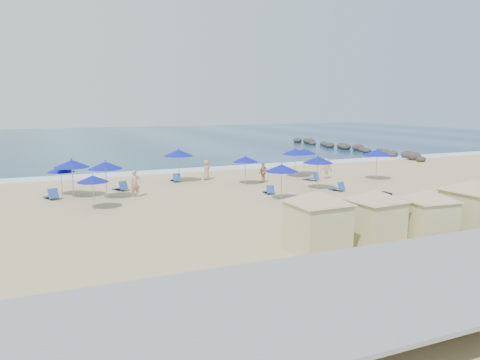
% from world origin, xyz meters
% --- Properties ---
extents(ground, '(160.00, 160.00, 0.00)m').
position_xyz_m(ground, '(0.00, 0.00, 0.00)').
color(ground, tan).
rests_on(ground, ground).
extents(ocean, '(160.00, 80.00, 0.06)m').
position_xyz_m(ocean, '(0.00, 55.00, 0.03)').
color(ocean, navy).
rests_on(ocean, ground).
extents(surf_line, '(160.00, 2.50, 0.08)m').
position_xyz_m(surf_line, '(0.00, 15.50, 0.04)').
color(surf_line, white).
rests_on(surf_line, ground).
extents(seawall, '(160.00, 6.10, 1.22)m').
position_xyz_m(seawall, '(0.00, -13.50, 0.65)').
color(seawall, gray).
rests_on(seawall, ground).
extents(rock_jetty, '(2.56, 26.66, 0.96)m').
position_xyz_m(rock_jetty, '(24.01, 24.90, 0.36)').
color(rock_jetty, '#292422').
rests_on(rock_jetty, ground).
extents(trash_bin, '(0.79, 0.79, 0.75)m').
position_xyz_m(trash_bin, '(5.68, -2.91, 0.38)').
color(trash_bin, black).
rests_on(trash_bin, ground).
extents(cabana_0, '(4.56, 4.56, 2.86)m').
position_xyz_m(cabana_0, '(-2.96, -9.03, 1.64)').
color(cabana_0, '#C6BE87').
rests_on(cabana_0, ground).
extents(cabana_1, '(4.23, 4.23, 2.66)m').
position_xyz_m(cabana_1, '(-0.08, -9.08, 1.53)').
color(cabana_1, '#C6BE87').
rests_on(cabana_1, ground).
extents(cabana_2, '(4.12, 4.12, 2.60)m').
position_xyz_m(cabana_2, '(2.27, -9.73, 1.49)').
color(cabana_2, '#C6BE87').
rests_on(cabana_2, ground).
extents(cabana_3, '(4.57, 4.57, 2.87)m').
position_xyz_m(cabana_3, '(5.00, -9.68, 1.65)').
color(cabana_3, '#C6BE87').
rests_on(cabana_3, ground).
extents(umbrella_0, '(1.80, 1.80, 2.04)m').
position_xyz_m(umbrella_0, '(-11.86, 7.89, 1.77)').
color(umbrella_0, '#A5A8AD').
rests_on(umbrella_0, ground).
extents(umbrella_1, '(1.83, 1.83, 2.08)m').
position_xyz_m(umbrella_1, '(-10.42, 2.71, 1.81)').
color(umbrella_1, '#A5A8AD').
rests_on(umbrella_1, ground).
extents(umbrella_2, '(2.27, 2.27, 2.59)m').
position_xyz_m(umbrella_2, '(-11.24, 6.70, 2.24)').
color(umbrella_2, '#A5A8AD').
rests_on(umbrella_2, ground).
extents(umbrella_3, '(2.21, 2.21, 2.52)m').
position_xyz_m(umbrella_3, '(-9.33, 5.47, 2.19)').
color(umbrella_3, '#A5A8AD').
rests_on(umbrella_3, ground).
extents(umbrella_4, '(2.32, 2.32, 2.64)m').
position_xyz_m(umbrella_4, '(-3.26, 9.90, 2.29)').
color(umbrella_4, '#A5A8AD').
rests_on(umbrella_4, ground).
extents(umbrella_5, '(2.12, 2.12, 2.41)m').
position_xyz_m(umbrella_5, '(0.59, 0.50, 2.09)').
color(umbrella_5, '#A5A8AD').
rests_on(umbrella_5, ground).
extents(umbrella_6, '(1.95, 1.95, 2.22)m').
position_xyz_m(umbrella_6, '(0.98, 6.82, 1.93)').
color(umbrella_6, '#A5A8AD').
rests_on(umbrella_6, ground).
extents(umbrella_7, '(2.16, 2.16, 2.46)m').
position_xyz_m(umbrella_7, '(4.79, 2.88, 2.13)').
color(umbrella_7, '#A5A8AD').
rests_on(umbrella_7, ground).
extents(umbrella_8, '(2.06, 2.06, 2.35)m').
position_xyz_m(umbrella_8, '(7.53, 9.18, 2.03)').
color(umbrella_8, '#A5A8AD').
rests_on(umbrella_8, ground).
extents(umbrella_9, '(2.18, 2.18, 2.48)m').
position_xyz_m(umbrella_9, '(6.10, 8.25, 2.15)').
color(umbrella_9, '#A5A8AD').
rests_on(umbrella_9, ground).
extents(umbrella_10, '(2.25, 2.25, 2.56)m').
position_xyz_m(umbrella_10, '(11.35, 4.52, 2.22)').
color(umbrella_10, '#A5A8AD').
rests_on(umbrella_10, ground).
extents(beach_chair_0, '(0.97, 1.48, 0.75)m').
position_xyz_m(beach_chair_0, '(-12.57, 6.86, 0.26)').
color(beach_chair_0, '#274590').
rests_on(beach_chair_0, ground).
extents(beach_chair_1, '(1.01, 1.43, 0.72)m').
position_xyz_m(beach_chair_1, '(-8.00, 8.09, 0.25)').
color(beach_chair_1, '#274590').
rests_on(beach_chair_1, ground).
extents(beach_chair_2, '(0.60, 1.29, 0.70)m').
position_xyz_m(beach_chair_2, '(-3.46, 10.16, 0.24)').
color(beach_chair_2, '#274590').
rests_on(beach_chair_2, ground).
extents(beach_chair_3, '(0.69, 1.23, 0.64)m').
position_xyz_m(beach_chair_3, '(0.95, 2.89, 0.22)').
color(beach_chair_3, '#274590').
rests_on(beach_chair_3, ground).
extents(beach_chair_4, '(0.75, 1.30, 0.67)m').
position_xyz_m(beach_chair_4, '(5.85, 1.91, 0.23)').
color(beach_chair_4, '#274590').
rests_on(beach_chair_4, ground).
extents(beach_chair_5, '(1.05, 1.45, 0.73)m').
position_xyz_m(beach_chair_5, '(6.56, 6.36, 0.25)').
color(beach_chair_5, '#274590').
rests_on(beach_chair_5, ground).
extents(beachgoer_0, '(0.72, 0.54, 1.76)m').
position_xyz_m(beachgoer_0, '(-7.51, 5.42, 0.88)').
color(beachgoer_0, tan).
rests_on(beachgoer_0, ground).
extents(beachgoer_1, '(1.03, 0.78, 1.62)m').
position_xyz_m(beachgoer_1, '(2.61, 7.10, 0.81)').
color(beachgoer_1, tan).
rests_on(beachgoer_1, ground).
extents(beachgoer_2, '(1.12, 0.71, 1.65)m').
position_xyz_m(beachgoer_2, '(8.13, 6.77, 0.83)').
color(beachgoer_2, tan).
rests_on(beachgoer_2, ground).
extents(beachgoer_3, '(0.53, 0.80, 1.60)m').
position_xyz_m(beachgoer_3, '(-0.94, 10.12, 0.80)').
color(beachgoer_3, tan).
rests_on(beachgoer_3, ground).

